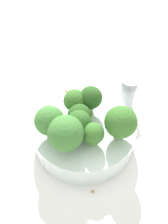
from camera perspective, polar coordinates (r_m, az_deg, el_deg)
ground_plane at (r=0.45m, az=0.00°, el=-7.40°), size 3.00×3.00×0.00m
bowl at (r=0.43m, az=0.00°, el=-5.46°), size 0.19×0.19×0.05m
broccoli_floret_0 at (r=0.39m, az=-1.36°, el=-0.54°), size 0.04×0.04×0.05m
broccoli_floret_1 at (r=0.35m, az=-4.77°, el=-5.63°), size 0.06×0.06×0.07m
broccoli_floret_2 at (r=0.40m, az=-2.43°, el=2.82°), size 0.04×0.04×0.06m
broccoli_floret_3 at (r=0.36m, az=2.40°, el=-5.79°), size 0.04×0.04×0.05m
broccoli_floret_4 at (r=0.37m, az=-8.96°, el=-2.40°), size 0.05×0.05×0.06m
broccoli_floret_5 at (r=0.37m, az=-1.33°, el=-2.84°), size 0.04×0.04×0.05m
broccoli_floret_6 at (r=0.36m, az=9.56°, el=-2.70°), size 0.05×0.05×0.07m
broccoli_floret_7 at (r=0.40m, az=1.77°, el=3.66°), size 0.04×0.04×0.06m
pepper_shaker at (r=0.49m, az=11.38°, el=4.69°), size 0.03×0.03×0.07m
almond_crumb_1 at (r=0.55m, az=-4.72°, el=5.64°), size 0.01×0.01×0.01m
almond_crumb_2 at (r=0.39m, az=2.30°, el=-19.92°), size 0.01×0.00×0.01m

